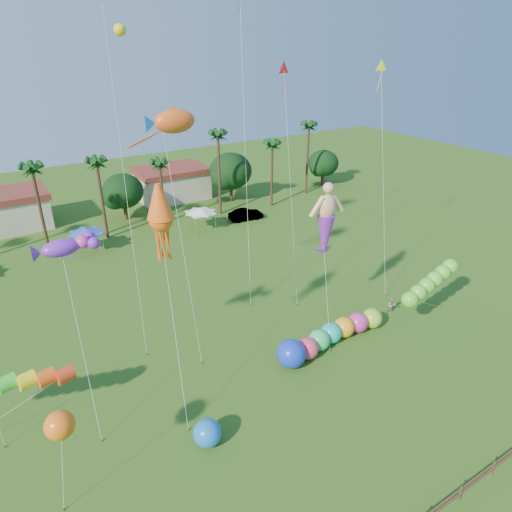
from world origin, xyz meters
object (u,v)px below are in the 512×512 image
spectator_b (391,305)px  caterpillar_inflatable (328,337)px  blue_ball (207,433)px  car_b (246,214)px

spectator_b → caterpillar_inflatable: 8.18m
spectator_b → blue_ball: 21.26m
car_b → caterpillar_inflatable: bearing=167.7°
car_b → spectator_b: (-0.84, -26.97, 0.01)m
spectator_b → blue_ball: (-20.81, -4.37, 0.11)m
blue_ball → caterpillar_inflatable: bearing=16.0°
spectator_b → caterpillar_inflatable: bearing=-139.2°
car_b → blue_ball: bearing=151.0°
caterpillar_inflatable → blue_ball: caterpillar_inflatable is taller
caterpillar_inflatable → blue_ball: 13.18m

